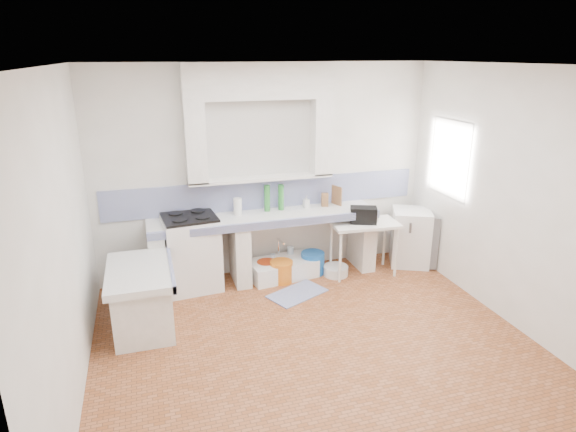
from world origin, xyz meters
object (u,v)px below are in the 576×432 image
object	(u,v)px
stove	(192,253)
side_table	(363,248)
sink	(282,269)
fridge	(410,237)

from	to	relation	value
stove	side_table	bearing A→B (deg)	-11.84
sink	fridge	xyz separation A→B (m)	(1.88, -0.10, 0.30)
stove	fridge	world-z (taller)	stove
sink	side_table	distance (m)	1.14
side_table	fridge	xyz separation A→B (m)	(0.79, 0.11, 0.03)
fridge	side_table	bearing A→B (deg)	-147.90
sink	side_table	xyz separation A→B (m)	(1.09, -0.21, 0.26)
stove	sink	bearing A→B (deg)	-7.98
sink	side_table	bearing A→B (deg)	-18.59
sink	side_table	size ratio (longest dim) A/B	1.00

